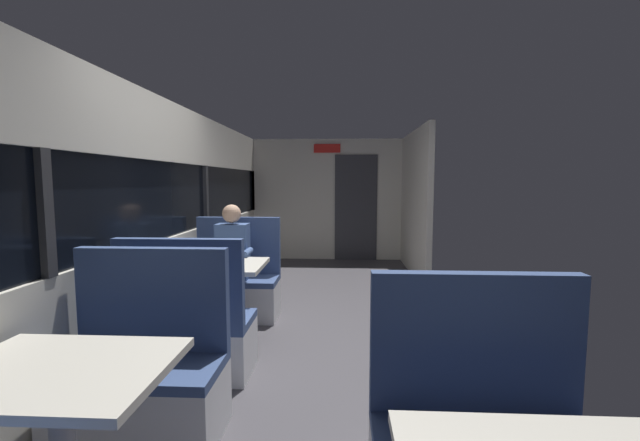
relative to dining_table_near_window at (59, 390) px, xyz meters
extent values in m
cube|color=#423F44|center=(0.89, 2.09, -0.65)|extent=(3.30, 9.20, 0.02)
cube|color=beige|center=(-0.56, 2.09, -0.16)|extent=(0.08, 8.40, 0.95)
cube|color=beige|center=(-0.56, 2.09, 1.36)|extent=(0.08, 8.40, 0.60)
cube|color=black|center=(-0.57, 2.09, 0.69)|extent=(0.03, 8.40, 0.75)
cube|color=#2D2D30|center=(-0.54, 0.69, 0.69)|extent=(0.06, 0.08, 0.75)
cube|color=#2D2D30|center=(-0.54, 3.49, 0.69)|extent=(0.06, 0.08, 0.75)
cube|color=#2D2D30|center=(-0.54, 6.29, 0.69)|extent=(0.06, 0.08, 0.75)
cube|color=beige|center=(0.89, 6.29, 0.51)|extent=(2.90, 0.08, 2.30)
cube|color=#333338|center=(1.44, 6.24, 0.36)|extent=(0.80, 0.04, 2.00)
cube|color=red|center=(0.89, 6.23, 1.48)|extent=(0.50, 0.03, 0.16)
cube|color=beige|center=(2.34, 5.09, 0.51)|extent=(0.08, 2.40, 2.30)
cube|color=beige|center=(0.00, 0.00, 0.08)|extent=(0.90, 0.70, 0.04)
cube|color=silver|center=(0.00, 0.66, -0.44)|extent=(0.95, 0.50, 0.39)
cube|color=#384C7A|center=(0.00, 0.66, -0.22)|extent=(0.95, 0.50, 0.06)
cube|color=#384C7A|center=(0.00, 0.87, 0.14)|extent=(0.95, 0.08, 0.65)
cylinder|color=#9E9EA3|center=(0.00, 2.15, -0.29)|extent=(0.10, 0.10, 0.70)
cube|color=beige|center=(0.00, 2.15, 0.08)|extent=(0.90, 0.70, 0.04)
cube|color=silver|center=(0.00, 1.49, -0.44)|extent=(0.95, 0.50, 0.39)
cube|color=#384C7A|center=(0.00, 1.49, -0.22)|extent=(0.95, 0.50, 0.06)
cube|color=#384C7A|center=(0.00, 1.28, 0.14)|extent=(0.95, 0.08, 0.65)
cube|color=silver|center=(0.00, 2.81, -0.44)|extent=(0.95, 0.50, 0.39)
cube|color=#384C7A|center=(0.00, 2.81, -0.22)|extent=(0.95, 0.50, 0.06)
cube|color=#384C7A|center=(0.00, 3.02, 0.14)|extent=(0.95, 0.08, 0.65)
cube|color=#384C7A|center=(1.79, 0.27, 0.14)|extent=(0.95, 0.08, 0.65)
cube|color=#26262D|center=(0.00, 2.81, -0.41)|extent=(0.30, 0.36, 0.45)
cube|color=#3F598C|center=(0.00, 2.76, 0.11)|extent=(0.34, 0.22, 0.60)
sphere|color=tan|center=(0.00, 2.74, 0.52)|extent=(0.20, 0.20, 0.20)
cylinder|color=#3F598C|center=(-0.20, 2.58, 0.13)|extent=(0.07, 0.28, 0.07)
cylinder|color=#3F598C|center=(0.20, 2.58, 0.13)|extent=(0.07, 0.28, 0.07)
camera|label=1|loc=(1.18, -1.58, 0.87)|focal=23.03mm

